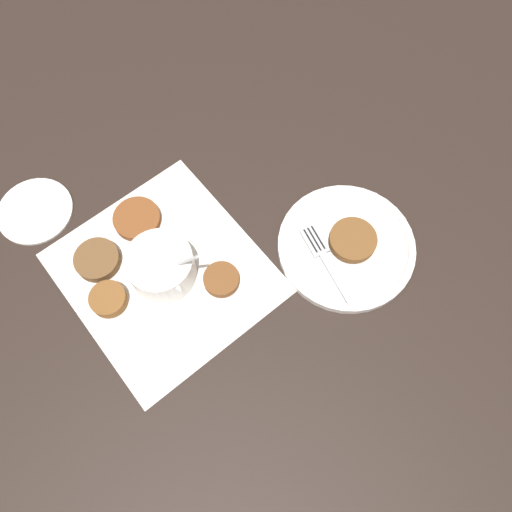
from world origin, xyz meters
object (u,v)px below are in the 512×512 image
extra_saucer (35,210)px  serving_plate (346,246)px  fritter_on_plate (353,240)px  fork (323,255)px  sauce_bowl (162,267)px

extra_saucer → serving_plate: bearing=45.0°
fritter_on_plate → fork: size_ratio=0.51×
extra_saucer → fork: bearing=42.0°
fritter_on_plate → extra_saucer: bearing=-134.6°
serving_plate → fork: 0.05m
fritter_on_plate → serving_plate: bearing=-107.2°
fork → serving_plate: bearing=79.1°
fork → extra_saucer: 0.50m
serving_plate → fork: fork is taller
sauce_bowl → fork: size_ratio=0.76×
sauce_bowl → extra_saucer: sauce_bowl is taller
sauce_bowl → extra_saucer: (-0.24, -0.11, -0.03)m
serving_plate → extra_saucer: 0.54m
serving_plate → extra_saucer: size_ratio=1.76×
fritter_on_plate → sauce_bowl: bearing=-118.4°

